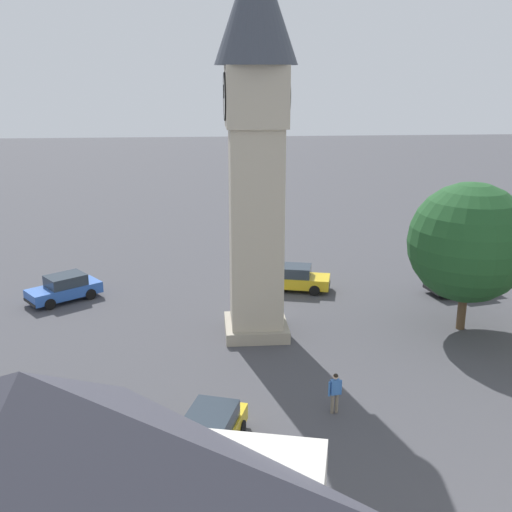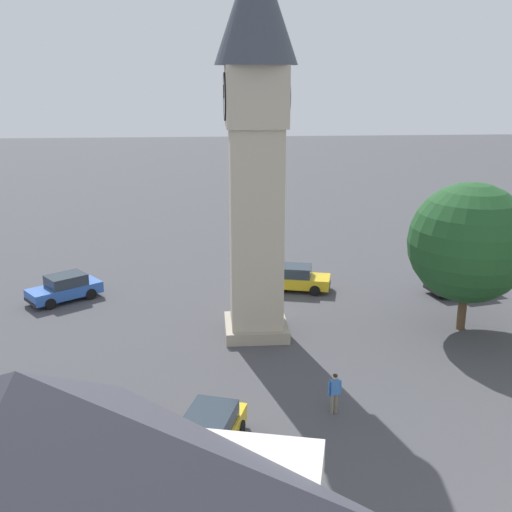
# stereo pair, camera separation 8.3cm
# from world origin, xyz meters

# --- Properties ---
(ground_plane) EXTENTS (200.00, 200.00, 0.00)m
(ground_plane) POSITION_xyz_m (0.00, 0.00, 0.00)
(ground_plane) COLOR #424247
(clock_tower) EXTENTS (3.78, 3.78, 18.64)m
(clock_tower) POSITION_xyz_m (0.00, 0.00, 10.86)
(clock_tower) COLOR gray
(clock_tower) RESTS_ON ground
(car_blue_kerb) EXTENTS (2.54, 4.40, 1.53)m
(car_blue_kerb) POSITION_xyz_m (4.97, -12.79, 0.76)
(car_blue_kerb) COLOR black
(car_blue_kerb) RESTS_ON ground
(car_silver_kerb) EXTENTS (3.80, 4.32, 1.53)m
(car_silver_kerb) POSITION_xyz_m (5.57, 10.68, 0.76)
(car_silver_kerb) COLOR #2D5BB7
(car_silver_kerb) RESTS_ON ground
(car_red_corner) EXTENTS (4.45, 2.91, 1.53)m
(car_red_corner) POSITION_xyz_m (-10.13, 2.44, 0.76)
(car_red_corner) COLOR gold
(car_red_corner) RESTS_ON ground
(car_white_side) EXTENTS (2.65, 4.42, 1.53)m
(car_white_side) POSITION_xyz_m (6.27, -2.89, 0.76)
(car_white_side) COLOR gold
(car_white_side) RESTS_ON ground
(pedestrian) EXTENTS (0.28, 0.55, 1.69)m
(pedestrian) POSITION_xyz_m (-7.91, -2.41, 1.01)
(pedestrian) COLOR #706656
(pedestrian) RESTS_ON ground
(tree) EXTENTS (6.04, 6.04, 7.64)m
(tree) POSITION_xyz_m (-0.28, -10.61, 4.62)
(tree) COLOR brown
(tree) RESTS_ON ground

